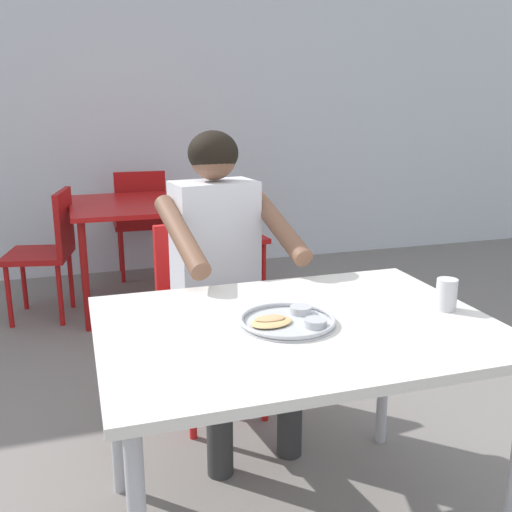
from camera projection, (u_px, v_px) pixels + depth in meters
back_wall at (142, 59)px, 4.61m from camera, size 12.00×0.12×3.40m
table_foreground at (297, 344)px, 1.79m from camera, size 1.19×0.87×0.73m
thali_tray at (289, 320)px, 1.76m from camera, size 0.29×0.29×0.03m
drinking_cup at (446, 293)px, 1.87m from camera, size 0.07×0.07×0.10m
chair_foreground at (207, 302)px, 2.64m from camera, size 0.47×0.49×0.85m
diner_foreground at (223, 259)px, 2.39m from camera, size 0.54×0.59×1.27m
table_background_red at (144, 213)px, 3.96m from camera, size 0.95×0.92×0.72m
chair_red_left at (50, 245)px, 3.75m from camera, size 0.47×0.49×0.84m
chair_red_right at (225, 230)px, 4.21m from camera, size 0.44×0.46×0.84m
chair_red_far at (140, 217)px, 4.60m from camera, size 0.41×0.44×0.87m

